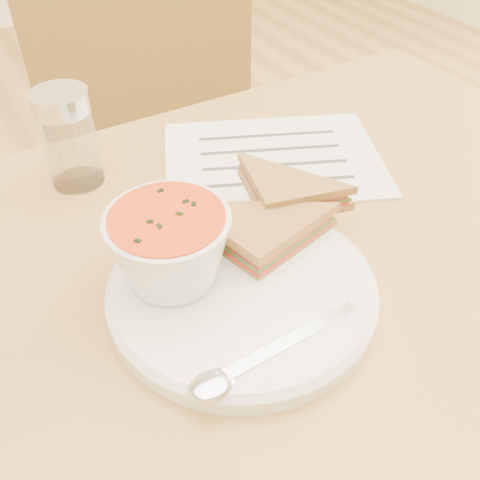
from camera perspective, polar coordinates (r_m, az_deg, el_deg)
dining_table at (r=0.83m, az=1.76°, el=-22.63°), size 1.00×0.70×0.75m
chair_far at (r=1.05m, az=-8.63°, el=4.19°), size 0.55×0.55×0.97m
plate at (r=0.49m, az=0.18°, el=-5.35°), size 0.26×0.26×0.02m
soup_bowl at (r=0.47m, az=-7.42°, el=-1.16°), size 0.12×0.12×0.07m
sandwich_half_a at (r=0.47m, az=2.02°, el=-3.54°), size 0.14×0.14×0.03m
sandwich_half_b at (r=0.52m, az=2.77°, el=2.55°), size 0.12×0.12×0.03m
spoon at (r=0.43m, az=3.33°, el=-11.84°), size 0.19×0.05×0.01m
paper_menu at (r=0.68m, az=3.53°, el=8.68°), size 0.32×0.29×0.00m
condiment_shaker at (r=0.64m, az=-17.77°, el=10.24°), size 0.07×0.07×0.11m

